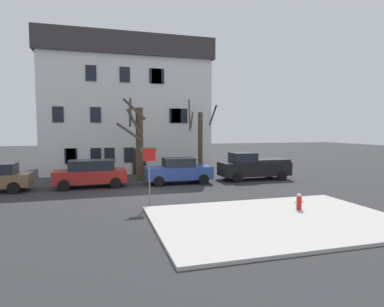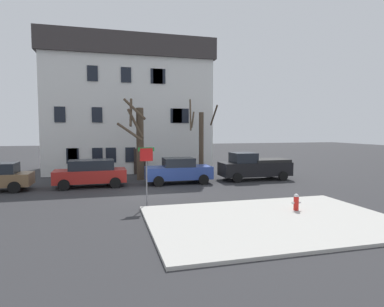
{
  "view_description": "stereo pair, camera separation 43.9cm",
  "coord_description": "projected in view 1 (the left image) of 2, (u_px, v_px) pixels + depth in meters",
  "views": [
    {
      "loc": [
        -2.78,
        -18.31,
        3.66
      ],
      "look_at": [
        3.22,
        2.55,
        2.03
      ],
      "focal_mm": 30.05,
      "sensor_mm": 36.0,
      "label": 1
    },
    {
      "loc": [
        -2.36,
        -18.43,
        3.66
      ],
      "look_at": [
        3.22,
        2.55,
        2.03
      ],
      "focal_mm": 30.05,
      "sensor_mm": 36.0,
      "label": 2
    }
  ],
  "objects": [
    {
      "name": "car_red_wagon",
      "position": [
        91.0,
        173.0,
        20.29
      ],
      "size": [
        4.44,
        2.08,
        1.73
      ],
      "color": "#AD231E",
      "rests_on": "ground_plane"
    },
    {
      "name": "street_sign_pole",
      "position": [
        149.0,
        165.0,
        15.09
      ],
      "size": [
        0.76,
        0.07,
        2.81
      ],
      "color": "slate",
      "rests_on": "ground_plane"
    },
    {
      "name": "sidewalk_slab",
      "position": [
        277.0,
        220.0,
        12.83
      ],
      "size": [
        9.8,
        6.73,
        0.12
      ],
      "primitive_type": "cube",
      "color": "#B7B5AD",
      "rests_on": "ground_plane"
    },
    {
      "name": "car_blue_sedan",
      "position": [
        179.0,
        171.0,
        21.73
      ],
      "size": [
        4.44,
        2.04,
        1.74
      ],
      "color": "#2D4799",
      "rests_on": "ground_plane"
    },
    {
      "name": "building_main",
      "position": [
        126.0,
        107.0,
        29.88
      ],
      "size": [
        14.35,
        9.05,
        11.38
      ],
      "color": "white",
      "rests_on": "ground_plane"
    },
    {
      "name": "pickup_truck_black",
      "position": [
        254.0,
        166.0,
        23.43
      ],
      "size": [
        5.14,
        2.22,
        1.99
      ],
      "color": "black",
      "rests_on": "ground_plane"
    },
    {
      "name": "ground_plane",
      "position": [
        151.0,
        193.0,
        18.59
      ],
      "size": [
        120.0,
        120.0,
        0.0
      ],
      "primitive_type": "plane",
      "color": "#2D2D30"
    },
    {
      "name": "tree_bare_near",
      "position": [
        138.0,
        140.0,
        22.97
      ],
      "size": [
        1.99,
        2.44,
        5.92
      ],
      "color": "#4C3D2D",
      "rests_on": "ground_plane"
    },
    {
      "name": "tree_bare_mid",
      "position": [
        200.0,
        140.0,
        25.55
      ],
      "size": [
        2.28,
        2.25,
        6.11
      ],
      "color": "#4C3D2D",
      "rests_on": "ground_plane"
    },
    {
      "name": "fire_hydrant",
      "position": [
        299.0,
        201.0,
        14.15
      ],
      "size": [
        0.42,
        0.22,
        0.73
      ],
      "color": "red",
      "rests_on": "sidewalk_slab"
    }
  ]
}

